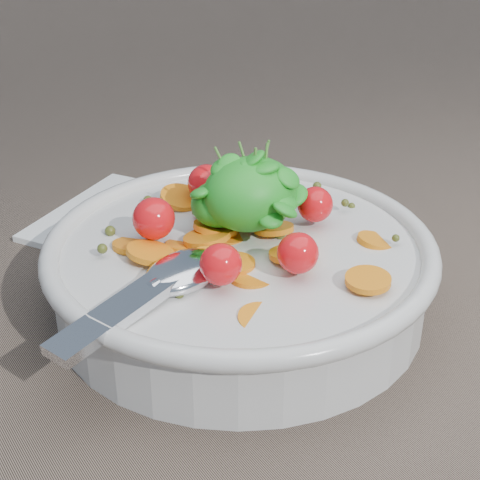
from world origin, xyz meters
TOP-DOWN VIEW (x-y plane):
  - ground at (0.00, 0.00)m, footprint 6.00×6.00m
  - bowl at (-0.01, -0.02)m, footprint 0.31×0.29m
  - napkin at (-0.02, 0.16)m, footprint 0.20×0.20m

SIDE VIEW (x-z plane):
  - ground at x=0.00m, z-range 0.00..0.00m
  - napkin at x=-0.02m, z-range 0.00..0.01m
  - bowl at x=-0.01m, z-range -0.03..0.10m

